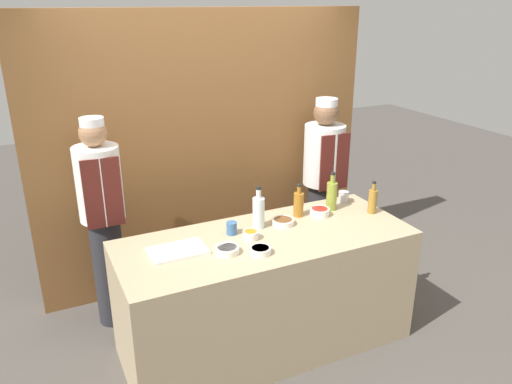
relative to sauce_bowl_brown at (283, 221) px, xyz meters
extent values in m
plane|color=#4C4742|center=(-0.21, -0.14, -0.92)|extent=(14.00, 14.00, 0.00)
cube|color=brown|center=(-0.21, 1.08, 0.28)|extent=(2.99, 0.18, 2.40)
cube|color=tan|center=(-0.21, -0.14, -0.47)|extent=(2.10, 0.84, 0.90)
cylinder|color=white|center=(0.00, 0.00, 0.00)|extent=(0.17, 0.17, 0.04)
cylinder|color=brown|center=(0.00, 0.00, 0.01)|extent=(0.14, 0.14, 0.01)
cylinder|color=white|center=(0.33, 0.02, 0.01)|extent=(0.15, 0.15, 0.06)
cylinder|color=red|center=(0.33, 0.02, 0.03)|extent=(0.12, 0.12, 0.02)
cylinder|color=white|center=(-0.32, -0.12, 0.01)|extent=(0.11, 0.11, 0.06)
cylinder|color=orange|center=(-0.32, -0.12, 0.03)|extent=(0.09, 0.09, 0.02)
cylinder|color=white|center=(-0.35, -0.34, 0.00)|extent=(0.14, 0.14, 0.04)
cylinder|color=yellow|center=(-0.35, -0.34, 0.01)|extent=(0.12, 0.12, 0.01)
cylinder|color=white|center=(-0.54, -0.24, 0.00)|extent=(0.16, 0.16, 0.04)
cylinder|color=#703384|center=(-0.54, -0.24, 0.01)|extent=(0.13, 0.13, 0.01)
cube|color=white|center=(-0.83, -0.09, -0.01)|extent=(0.38, 0.24, 0.02)
cylinder|color=#9E661E|center=(0.18, 0.08, 0.07)|extent=(0.08, 0.08, 0.19)
cylinder|color=#9E661E|center=(0.18, 0.08, 0.19)|extent=(0.03, 0.03, 0.06)
cylinder|color=black|center=(0.18, 0.08, 0.23)|extent=(0.03, 0.03, 0.02)
cylinder|color=olive|center=(0.73, -0.11, 0.07)|extent=(0.07, 0.07, 0.19)
cylinder|color=olive|center=(0.73, -0.11, 0.19)|extent=(0.03, 0.03, 0.06)
cylinder|color=black|center=(0.73, -0.11, 0.23)|extent=(0.03, 0.03, 0.02)
cylinder|color=silver|center=(-0.19, 0.03, 0.09)|extent=(0.09, 0.09, 0.23)
cylinder|color=silver|center=(-0.19, 0.03, 0.24)|extent=(0.04, 0.04, 0.07)
cylinder|color=black|center=(-0.19, 0.03, 0.29)|extent=(0.04, 0.04, 0.02)
cylinder|color=olive|center=(0.48, 0.09, 0.09)|extent=(0.08, 0.08, 0.22)
cylinder|color=olive|center=(0.48, 0.09, 0.24)|extent=(0.03, 0.03, 0.07)
cylinder|color=black|center=(0.48, 0.09, 0.28)|extent=(0.04, 0.04, 0.02)
cylinder|color=#386093|center=(-0.41, 0.01, 0.02)|extent=(0.08, 0.08, 0.09)
cylinder|color=#B7B7BC|center=(0.66, 0.18, 0.02)|extent=(0.08, 0.08, 0.09)
cylinder|color=#28282D|center=(-1.19, 0.67, -0.47)|extent=(0.24, 0.24, 0.90)
cylinder|color=white|center=(-1.19, 0.67, 0.27)|extent=(0.33, 0.33, 0.57)
cube|color=#561E19|center=(-1.19, 0.51, 0.24)|extent=(0.27, 0.02, 0.52)
sphere|color=#9E704C|center=(-1.19, 0.67, 0.65)|extent=(0.20, 0.20, 0.20)
cylinder|color=white|center=(-1.19, 0.67, 0.73)|extent=(0.17, 0.17, 0.07)
cylinder|color=#28282D|center=(0.78, 0.67, -0.48)|extent=(0.26, 0.26, 0.88)
cylinder|color=silver|center=(0.78, 0.67, 0.23)|extent=(0.36, 0.36, 0.55)
cube|color=#561E19|center=(0.78, 0.49, 0.21)|extent=(0.29, 0.02, 0.50)
sphere|color=brown|center=(0.78, 0.67, 0.62)|extent=(0.22, 0.22, 0.22)
cylinder|color=white|center=(0.78, 0.67, 0.70)|extent=(0.19, 0.19, 0.08)
camera|label=1|loc=(-1.63, -2.95, 1.53)|focal=35.00mm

